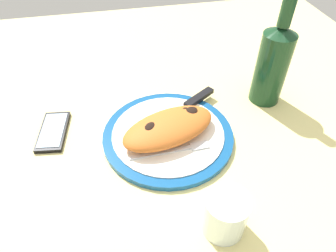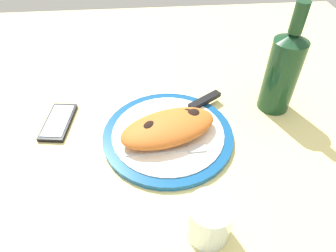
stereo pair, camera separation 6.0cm
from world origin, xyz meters
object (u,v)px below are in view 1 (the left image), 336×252
(fork, at_px, (177,150))
(water_glass, at_px, (225,216))
(plate, at_px, (168,135))
(knife, at_px, (192,103))
(wine_bottle, at_px, (273,63))
(smartphone, at_px, (53,131))
(calzone, at_px, (170,127))

(fork, distance_m, water_glass, 0.19)
(plate, bearing_deg, water_glass, -78.54)
(fork, height_order, knife, knife)
(fork, xyz_separation_m, knife, (0.07, 0.14, 0.00))
(wine_bottle, bearing_deg, plate, -162.29)
(knife, distance_m, smartphone, 0.34)
(fork, distance_m, smartphone, 0.30)
(fork, relative_size, knife, 0.90)
(smartphone, distance_m, wine_bottle, 0.55)
(plate, xyz_separation_m, fork, (0.01, -0.06, 0.01))
(water_glass, bearing_deg, plate, 101.46)
(plate, distance_m, water_glass, 0.25)
(water_glass, relative_size, wine_bottle, 0.31)
(knife, bearing_deg, water_glass, -95.40)
(calzone, relative_size, water_glass, 2.91)
(smartphone, relative_size, wine_bottle, 0.50)
(plate, height_order, fork, fork)
(fork, bearing_deg, calzone, 94.25)
(fork, xyz_separation_m, smartphone, (-0.27, 0.13, -0.01))
(calzone, height_order, water_glass, water_glass)
(fork, bearing_deg, wine_bottle, 28.44)
(plate, xyz_separation_m, wine_bottle, (0.28, 0.09, 0.10))
(calzone, xyz_separation_m, fork, (0.00, -0.05, -0.02))
(smartphone, height_order, water_glass, water_glass)
(knife, height_order, smartphone, knife)
(smartphone, bearing_deg, fork, -25.40)
(water_glass, bearing_deg, calzone, 100.94)
(calzone, distance_m, wine_bottle, 0.30)
(calzone, bearing_deg, wine_bottle, 19.36)
(knife, bearing_deg, calzone, -128.94)
(calzone, distance_m, water_glass, 0.24)
(smartphone, bearing_deg, plate, -14.91)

